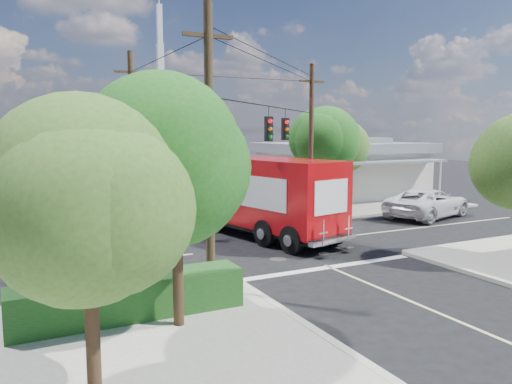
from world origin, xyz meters
TOP-DOWN VIEW (x-y plane):
  - ground at (0.00, 0.00)m, footprint 120.00×120.00m
  - sidewalk_ne at (10.88, 10.88)m, footprint 14.12×14.12m
  - sidewalk_nw at (-10.88, 10.88)m, footprint 14.12×14.12m
  - road_markings at (0.00, -1.47)m, footprint 32.00×32.00m
  - building_ne at (12.50, 11.97)m, footprint 11.80×10.20m
  - radio_tower at (0.50, 20.00)m, footprint 0.80×0.80m
  - tree_sw_front at (-6.99, -7.54)m, footprint 3.88×3.78m
  - tree_sw_back at (-9.49, -10.04)m, footprint 3.56×3.42m
  - tree_ne_front at (7.21, 6.76)m, footprint 4.21×4.14m
  - tree_ne_back at (9.81, 8.96)m, footprint 3.77×3.66m
  - palm_nw_front at (-7.50, 7.50)m, footprint 3.01×3.08m
  - palm_nw_back at (-9.50, 9.00)m, footprint 3.01×3.08m
  - utility_poles at (-1.58, 1.60)m, footprint 12.00×10.68m
  - picket_fence at (-7.80, -5.60)m, footprint 5.94×0.06m
  - hedge_sw at (-8.00, -6.40)m, footprint 6.20×1.20m
  - vending_boxes at (6.50, 6.20)m, footprint 1.90×0.50m
  - delivery_truck at (0.33, 1.35)m, footprint 4.53×9.29m
  - parked_car at (11.65, 2.27)m, footprint 6.84×4.59m
  - pedestrian at (-7.49, -6.71)m, footprint 0.72×0.68m

SIDE VIEW (x-z plane):
  - ground at x=0.00m, z-range 0.00..0.00m
  - road_markings at x=0.00m, z-range 0.00..0.01m
  - sidewalk_ne at x=10.88m, z-range 0.00..0.14m
  - sidewalk_nw at x=-10.88m, z-range 0.00..0.14m
  - picket_fence at x=-7.80m, z-range 0.18..1.18m
  - hedge_sw at x=-8.00m, z-range 0.14..1.24m
  - vending_boxes at x=6.50m, z-range 0.14..1.24m
  - parked_car at x=11.65m, z-range 0.00..1.74m
  - pedestrian at x=-7.49m, z-range 0.14..1.80m
  - delivery_truck at x=0.33m, z-range 0.03..3.90m
  - building_ne at x=12.50m, z-range 0.07..4.57m
  - tree_sw_back at x=-9.49m, z-range 1.19..6.60m
  - tree_ne_back at x=9.81m, z-range 1.27..7.10m
  - tree_sw_front at x=-6.99m, z-range 1.32..7.35m
  - palm_nw_back at x=-9.50m, z-range 2.08..7.27m
  - utility_poles at x=-1.58m, z-range 0.17..9.17m
  - tree_ne_front at x=7.21m, z-range 1.44..8.09m
  - palm_nw_front at x=-7.50m, z-range 2.25..7.84m
  - radio_tower at x=0.50m, z-range -2.86..14.14m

